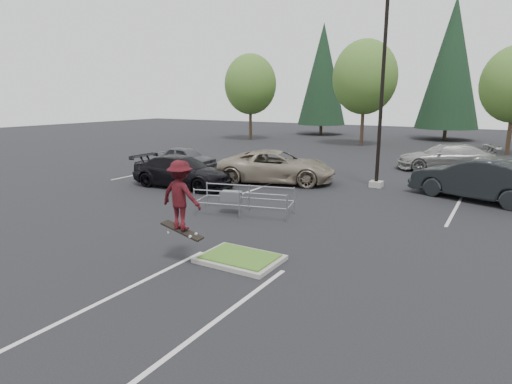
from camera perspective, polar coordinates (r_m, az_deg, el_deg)
The scene contains 15 objects.
ground at distance 12.09m, azimuth -2.13°, elevation -9.18°, with size 120.00×120.00×0.00m, color black.
grass_median at distance 12.06m, azimuth -2.14°, elevation -8.84°, with size 2.20×1.60×0.16m.
stall_lines at distance 17.73m, azimuth 4.76°, elevation -2.10°, with size 22.62×17.60×0.01m.
light_pole at distance 22.15m, azimuth 16.42°, elevation 12.27°, with size 0.70×0.60×10.12m.
decid_a at distance 46.26m, azimuth -0.74°, elevation 13.92°, with size 5.44×5.44×8.91m.
decid_b at distance 41.78m, azimuth 14.28°, elevation 14.33°, with size 5.89×5.89×9.64m.
conif_a at distance 53.42m, azimuth 8.88°, elevation 15.22°, with size 5.72×5.72×13.00m.
conif_b at distance 50.41m, azimuth 24.61°, elevation 15.29°, with size 6.38×6.38×14.50m.
cart_corral at distance 16.69m, azimuth -2.93°, elevation -0.67°, with size 3.92×2.20×1.05m.
skateboarder at distance 11.44m, azimuth -10.00°, elevation -0.48°, with size 1.21×0.70×2.10m.
car_l_tan at distance 22.80m, azimuth 2.56°, elevation 3.40°, with size 2.83×6.14×1.71m, color gray.
car_l_black at distance 21.97m, azimuth -9.83°, elevation 2.69°, with size 2.19×5.40×1.57m, color black.
car_l_grey at distance 27.61m, azimuth -9.32°, elevation 4.53°, with size 1.65×4.11×1.40m, color #4B4D53.
car_r_charc at distance 21.24m, azimuth 27.52°, elevation 1.51°, with size 1.97×5.65×1.86m, color black.
car_far_silver at distance 29.17m, azimuth 24.16°, elevation 4.27°, with size 2.32×5.70×1.65m, color #969792.
Camera 1 is at (6.12, -9.42, 4.47)m, focal length 30.00 mm.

